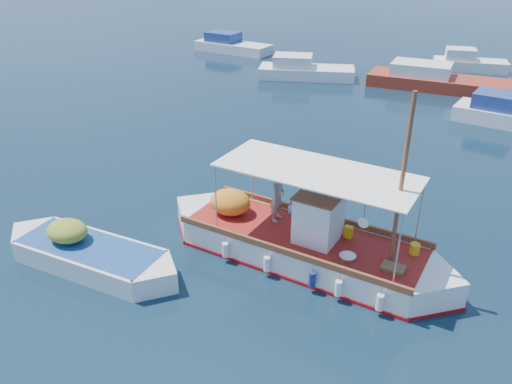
% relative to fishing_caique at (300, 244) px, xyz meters
% --- Properties ---
extents(ground, '(160.00, 160.00, 0.00)m').
position_rel_fishing_caique_xyz_m(ground, '(-0.73, 0.70, -0.52)').
color(ground, black).
rests_on(ground, ground).
extents(fishing_caique, '(9.70, 3.23, 5.93)m').
position_rel_fishing_caique_xyz_m(fishing_caique, '(0.00, 0.00, 0.00)').
color(fishing_caique, white).
rests_on(fishing_caique, ground).
extents(dinghy, '(6.34, 1.82, 1.55)m').
position_rel_fishing_caique_xyz_m(dinghy, '(-5.64, -3.19, -0.20)').
color(dinghy, white).
rests_on(dinghy, ground).
extents(bg_boat_nw, '(7.04, 4.29, 1.80)m').
position_rel_fishing_caique_xyz_m(bg_boat_nw, '(-8.00, 20.86, -0.03)').
color(bg_boat_nw, silver).
rests_on(bg_boat_nw, ground).
extents(bg_boat_n, '(9.37, 2.94, 1.80)m').
position_rel_fishing_caique_xyz_m(bg_boat_n, '(0.89, 22.14, -0.03)').
color(bg_boat_n, maroon).
rests_on(bg_boat_n, ground).
extents(bg_boat_ne, '(5.83, 3.00, 1.80)m').
position_rel_fishing_caique_xyz_m(bg_boat_ne, '(5.29, 16.52, -0.03)').
color(bg_boat_ne, silver).
rests_on(bg_boat_ne, ground).
extents(bg_boat_far_w, '(7.06, 3.01, 1.80)m').
position_rel_fishing_caique_xyz_m(bg_boat_far_w, '(-16.96, 26.55, -0.03)').
color(bg_boat_far_w, silver).
rests_on(bg_boat_far_w, ground).
extents(bg_boat_far_n, '(5.47, 2.93, 1.80)m').
position_rel_fishing_caique_xyz_m(bg_boat_far_n, '(2.20, 28.36, -0.03)').
color(bg_boat_far_n, silver).
rests_on(bg_boat_far_n, ground).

